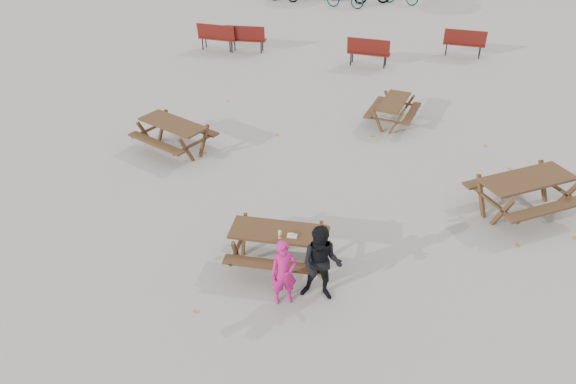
% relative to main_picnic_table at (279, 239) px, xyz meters
% --- Properties ---
extents(ground, '(80.00, 80.00, 0.00)m').
position_rel_main_picnic_table_xyz_m(ground, '(0.00, 0.00, -0.59)').
color(ground, gray).
rests_on(ground, ground).
extents(main_picnic_table, '(1.80, 1.45, 0.78)m').
position_rel_main_picnic_table_xyz_m(main_picnic_table, '(0.00, 0.00, 0.00)').
color(main_picnic_table, '#3B2715').
rests_on(main_picnic_table, ground).
extents(food_tray, '(0.18, 0.11, 0.03)m').
position_rel_main_picnic_table_xyz_m(food_tray, '(0.28, -0.14, 0.21)').
color(food_tray, white).
rests_on(food_tray, main_picnic_table).
extents(bread_roll, '(0.14, 0.06, 0.05)m').
position_rel_main_picnic_table_xyz_m(bread_roll, '(0.28, -0.14, 0.25)').
color(bread_roll, tan).
rests_on(bread_roll, food_tray).
extents(soda_bottle, '(0.07, 0.07, 0.17)m').
position_rel_main_picnic_table_xyz_m(soda_bottle, '(0.07, -0.21, 0.26)').
color(soda_bottle, silver).
rests_on(soda_bottle, main_picnic_table).
extents(child, '(0.55, 0.46, 1.28)m').
position_rel_main_picnic_table_xyz_m(child, '(0.29, -1.01, 0.05)').
color(child, '#C11871').
rests_on(child, ground).
extents(adult, '(0.75, 0.59, 1.50)m').
position_rel_main_picnic_table_xyz_m(adult, '(0.91, -0.78, 0.17)').
color(adult, black).
rests_on(adult, ground).
extents(picnic_table_east, '(2.58, 2.46, 0.87)m').
position_rel_main_picnic_table_xyz_m(picnic_table_east, '(4.87, 2.64, -0.15)').
color(picnic_table_east, '#3B2715').
rests_on(picnic_table_east, ground).
extents(picnic_table_north, '(2.31, 2.15, 0.79)m').
position_rel_main_picnic_table_xyz_m(picnic_table_north, '(-3.55, 4.02, -0.19)').
color(picnic_table_north, '#3B2715').
rests_on(picnic_table_north, ground).
extents(picnic_table_far, '(1.61, 1.84, 0.69)m').
position_rel_main_picnic_table_xyz_m(picnic_table_far, '(1.99, 6.67, -0.24)').
color(picnic_table_far, '#3B2715').
rests_on(picnic_table_far, ground).
extents(park_bench_row, '(10.72, 2.32, 1.03)m').
position_rel_main_picnic_table_xyz_m(park_bench_row, '(-0.71, 12.08, -0.07)').
color(park_bench_row, maroon).
rests_on(park_bench_row, ground).
extents(fallen_leaves, '(11.00, 11.00, 0.01)m').
position_rel_main_picnic_table_xyz_m(fallen_leaves, '(0.50, 2.50, -0.58)').
color(fallen_leaves, '#AE7129').
rests_on(fallen_leaves, ground).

